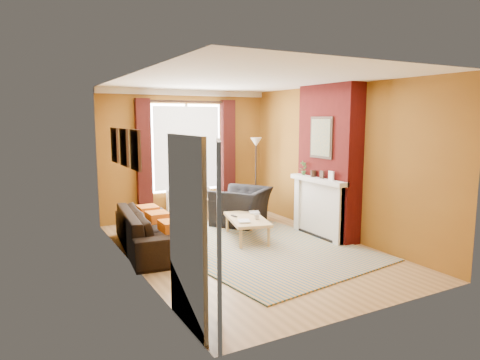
# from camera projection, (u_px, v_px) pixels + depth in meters

# --- Properties ---
(ground) EXTENTS (5.50, 5.50, 0.00)m
(ground) POSITION_uv_depth(u_px,v_px,m) (247.00, 249.00, 7.24)
(ground) COLOR olive
(ground) RESTS_ON ground
(room_walls) EXTENTS (3.82, 5.54, 2.83)m
(room_walls) POSITION_uv_depth(u_px,v_px,m) (270.00, 165.00, 7.58)
(room_walls) COLOR brown
(room_walls) RESTS_ON ground
(striped_rug) EXTENTS (3.29, 4.21, 0.02)m
(striped_rug) POSITION_uv_depth(u_px,v_px,m) (257.00, 246.00, 7.35)
(striped_rug) COLOR #306286
(striped_rug) RESTS_ON ground
(sofa) EXTENTS (1.14, 2.39, 0.67)m
(sofa) POSITION_uv_depth(u_px,v_px,m) (151.00, 230.00, 7.18)
(sofa) COLOR black
(sofa) RESTS_ON ground
(armchair) EXTENTS (1.54, 1.51, 0.75)m
(armchair) POSITION_uv_depth(u_px,v_px,m) (242.00, 206.00, 8.90)
(armchair) COLOR black
(armchair) RESTS_ON ground
(coffee_table) EXTENTS (0.91, 1.34, 0.41)m
(coffee_table) POSITION_uv_depth(u_px,v_px,m) (247.00, 220.00, 7.74)
(coffee_table) COLOR tan
(coffee_table) RESTS_ON ground
(wicker_stool) EXTENTS (0.44, 0.44, 0.43)m
(wicker_stool) POSITION_uv_depth(u_px,v_px,m) (205.00, 209.00, 9.43)
(wicker_stool) COLOR #A77B48
(wicker_stool) RESTS_ON ground
(floor_lamp) EXTENTS (0.34, 0.34, 1.77)m
(floor_lamp) POSITION_uv_depth(u_px,v_px,m) (256.00, 154.00, 9.57)
(floor_lamp) COLOR black
(floor_lamp) RESTS_ON ground
(book_a) EXTENTS (0.28, 0.32, 0.02)m
(book_a) POSITION_uv_depth(u_px,v_px,m) (238.00, 221.00, 7.42)
(book_a) COLOR #999999
(book_a) RESTS_ON coffee_table
(book_b) EXTENTS (0.28, 0.31, 0.02)m
(book_b) POSITION_uv_depth(u_px,v_px,m) (249.00, 212.00, 8.13)
(book_b) COLOR #999999
(book_b) RESTS_ON coffee_table
(mug) EXTENTS (0.14, 0.14, 0.09)m
(mug) POSITION_uv_depth(u_px,v_px,m) (257.00, 217.00, 7.60)
(mug) COLOR #999999
(mug) RESTS_ON coffee_table
(tv_remote) EXTENTS (0.06, 0.15, 0.02)m
(tv_remote) POSITION_uv_depth(u_px,v_px,m) (234.00, 216.00, 7.83)
(tv_remote) COLOR #262628
(tv_remote) RESTS_ON coffee_table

